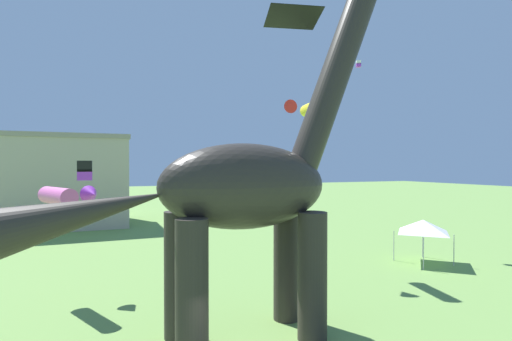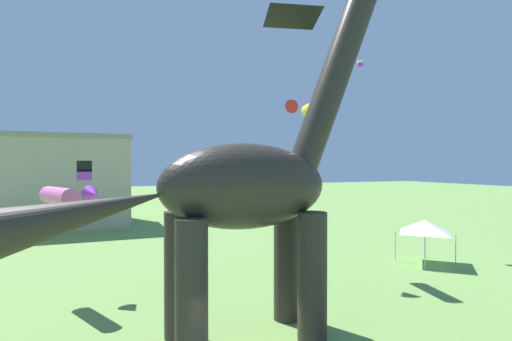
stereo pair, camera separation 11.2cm
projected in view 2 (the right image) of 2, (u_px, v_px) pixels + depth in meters
The scene contains 9 objects.
dinosaur_sculpture at pixel (243, 186), 15.17m from camera, with size 15.73×3.33×16.44m.
person_photographer at pixel (309, 256), 26.22m from camera, with size 0.41×0.18×1.09m.
festival_canopy_tent at pixel (425, 226), 26.91m from camera, with size 3.15×3.15×3.00m.
kite_mid_left at pixel (360, 64), 33.37m from camera, with size 0.52×0.52×0.55m.
kite_drifting at pixel (66, 196), 19.80m from camera, with size 3.14×3.17×0.91m.
kite_far_right at pixel (292, 17), 12.86m from camera, with size 2.01×1.68×0.31m.
kite_trailing at pixel (309, 108), 25.56m from camera, with size 2.80×3.08×0.87m.
kite_high_right at pixel (85, 170), 12.69m from camera, with size 0.45×0.45×0.63m.
background_building_block at pixel (52, 181), 43.43m from camera, with size 16.42×10.40×10.07m.
Camera 2 is at (-4.01, -10.95, 6.76)m, focal length 27.46 mm.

